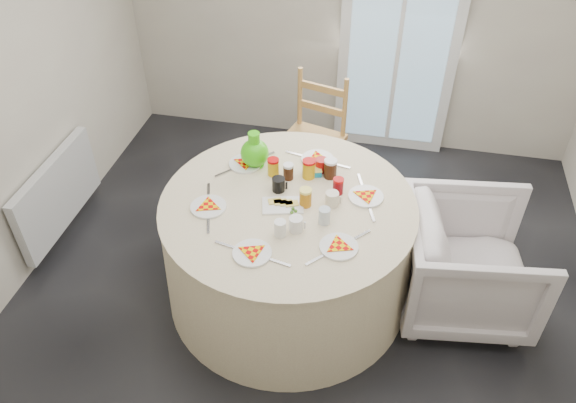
% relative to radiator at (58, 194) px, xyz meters
% --- Properties ---
extents(floor, '(4.00, 4.00, 0.00)m').
position_rel_radiator_xyz_m(floor, '(1.94, -0.20, -0.38)').
color(floor, black).
rests_on(floor, ground).
extents(wall_back, '(4.00, 0.02, 2.60)m').
position_rel_radiator_xyz_m(wall_back, '(1.94, 1.80, 0.92)').
color(wall_back, '#BCB5A3').
rests_on(wall_back, floor).
extents(glass_door, '(1.00, 0.08, 2.10)m').
position_rel_radiator_xyz_m(glass_door, '(2.34, 1.75, 0.67)').
color(glass_door, silver).
rests_on(glass_door, floor).
extents(radiator, '(0.07, 1.00, 0.55)m').
position_rel_radiator_xyz_m(radiator, '(0.00, 0.00, 0.00)').
color(radiator, silver).
rests_on(radiator, floor).
extents(table, '(1.65, 1.65, 0.84)m').
position_rel_radiator_xyz_m(table, '(1.80, -0.22, -0.01)').
color(table, beige).
rests_on(table, floor).
extents(wooden_chair, '(0.56, 0.55, 1.03)m').
position_rel_radiator_xyz_m(wooden_chair, '(1.75, 0.90, 0.09)').
color(wooden_chair, '#A46535').
rests_on(wooden_chair, floor).
extents(armchair, '(0.88, 0.92, 0.85)m').
position_rel_radiator_xyz_m(armchair, '(2.97, -0.10, 0.01)').
color(armchair, silver).
rests_on(armchair, floor).
extents(place_settings, '(1.42, 1.42, 0.02)m').
position_rel_radiator_xyz_m(place_settings, '(1.80, -0.22, 0.39)').
color(place_settings, white).
rests_on(place_settings, table).
extents(jar_cluster, '(0.55, 0.36, 0.15)m').
position_rel_radiator_xyz_m(jar_cluster, '(1.86, -0.01, 0.44)').
color(jar_cluster, '#8E591A').
rests_on(jar_cluster, table).
extents(butter_tub, '(0.14, 0.11, 0.05)m').
position_rel_radiator_xyz_m(butter_tub, '(1.90, 0.09, 0.41)').
color(butter_tub, '#0D84B5').
rests_on(butter_tub, table).
extents(green_pitcher, '(0.20, 0.20, 0.24)m').
position_rel_radiator_xyz_m(green_pitcher, '(1.50, 0.12, 0.49)').
color(green_pitcher, '#38C510').
rests_on(green_pitcher, table).
extents(cheese_platter, '(0.28, 0.22, 0.03)m').
position_rel_radiator_xyz_m(cheese_platter, '(1.78, -0.26, 0.39)').
color(cheese_platter, white).
rests_on(cheese_platter, table).
extents(mugs_glasses, '(0.79, 0.79, 0.11)m').
position_rel_radiator_xyz_m(mugs_glasses, '(1.90, -0.24, 0.43)').
color(mugs_glasses, gray).
rests_on(mugs_glasses, table).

